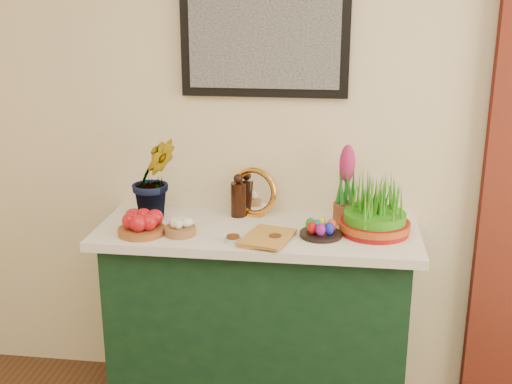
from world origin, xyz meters
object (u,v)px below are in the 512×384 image
mirror (254,192)px  book (247,234)px  sideboard (257,323)px  wheatgrass_sabzeh (375,209)px  hyacinth_green (154,165)px

mirror → book: size_ratio=0.95×
sideboard → book: bearing=-102.9°
book → wheatgrass_sabzeh: 0.55m
sideboard → book: size_ratio=5.37×
sideboard → wheatgrass_sabzeh: 0.76m
mirror → wheatgrass_sabzeh: (0.54, -0.16, -0.00)m
sideboard → hyacinth_green: (-0.48, 0.07, 0.71)m
wheatgrass_sabzeh → sideboard: bearing=-179.0°
book → wheatgrass_sabzeh: size_ratio=0.80×
hyacinth_green → wheatgrass_sabzeh: hyacinth_green is taller
sideboard → wheatgrass_sabzeh: size_ratio=4.27×
sideboard → hyacinth_green: size_ratio=2.63×
sideboard → wheatgrass_sabzeh: (0.50, 0.01, 0.57)m
sideboard → mirror: mirror is taller
mirror → book: 0.31m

